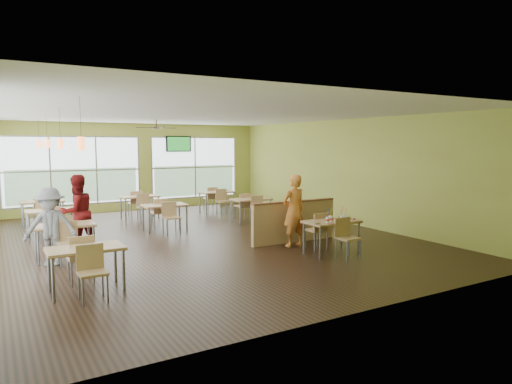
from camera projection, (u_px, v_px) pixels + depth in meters
room at (195, 177)px, 11.60m from camera, size 12.00×12.04×3.20m
window_bays at (66, 178)px, 12.93m from camera, size 9.24×10.24×2.38m
main_table at (331, 226)px, 10.13m from camera, size 1.22×1.52×0.87m
half_wall_divider at (294, 221)px, 11.38m from camera, size 2.40×0.14×1.04m
dining_tables at (136, 210)px, 12.65m from camera, size 6.92×8.72×0.87m
pendant_lights at (54, 144)px, 10.49m from camera, size 0.11×7.31×0.86m
ceiling_fan at (156, 128)px, 14.04m from camera, size 1.25×1.25×0.29m
tv_backwall at (179, 144)px, 17.48m from camera, size 1.00×0.07×0.60m
man_plaid at (294, 210)px, 10.88m from camera, size 0.67×0.47×1.73m
patron_maroon at (77, 212)px, 10.56m from camera, size 1.03×0.93×1.74m
patron_grey at (51, 227)px, 9.17m from camera, size 1.15×0.85×1.58m
cup_blue at (328, 220)px, 9.79m from camera, size 0.10×0.10×0.36m
cup_yellow at (331, 219)px, 9.94m from camera, size 0.10×0.10×0.35m
cup_red_near at (342, 219)px, 9.94m from camera, size 0.10×0.10×0.37m
cup_red_far at (346, 218)px, 10.05m from camera, size 0.09×0.09×0.31m
food_basket at (344, 217)px, 10.39m from camera, size 0.25×0.25×0.06m
ketchup_cup at (354, 219)px, 10.28m from camera, size 0.06×0.06×0.03m
wrapper_left at (317, 223)px, 9.68m from camera, size 0.18×0.17×0.04m
wrapper_mid at (332, 218)px, 10.27m from camera, size 0.19×0.18×0.04m
wrapper_right at (343, 220)px, 10.04m from camera, size 0.13×0.12×0.03m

